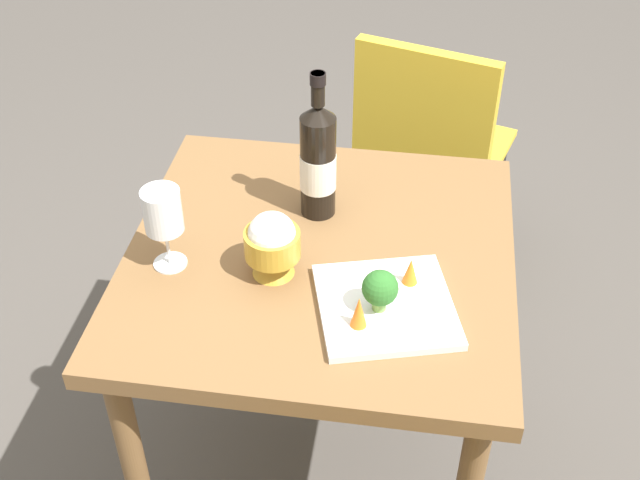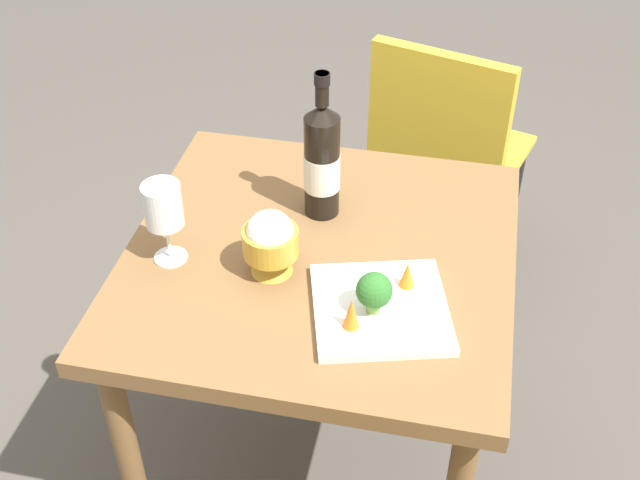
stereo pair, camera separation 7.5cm
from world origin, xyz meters
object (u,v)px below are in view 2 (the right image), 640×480
at_px(broccoli_floret, 374,291).
at_px(carrot_garnish_right, 351,313).
at_px(wine_bottle, 322,160).
at_px(rice_bowl, 270,242).
at_px(wine_glass, 163,207).
at_px(serving_plate, 380,308).
at_px(carrot_garnish_left, 407,274).
at_px(chair_near_window, 444,144).

bearing_deg(broccoli_floret, carrot_garnish_right, -34.78).
height_order(wine_bottle, rice_bowl, wine_bottle).
bearing_deg(wine_glass, rice_bowl, 91.55).
relative_size(wine_glass, serving_plate, 0.58).
height_order(serving_plate, carrot_garnish_left, carrot_garnish_left).
distance_m(serving_plate, carrot_garnish_right, 0.09).
xyz_separation_m(chair_near_window, serving_plate, (0.93, -0.05, 0.21)).
relative_size(wine_bottle, wine_glass, 1.86).
bearing_deg(chair_near_window, rice_bowl, -91.65).
relative_size(chair_near_window, wine_bottle, 2.56).
bearing_deg(carrot_garnish_right, chair_near_window, 174.30).
height_order(wine_glass, broccoli_floret, wine_glass).
distance_m(wine_bottle, serving_plate, 0.35).
bearing_deg(carrot_garnish_right, wine_glass, -108.41).
relative_size(carrot_garnish_left, carrot_garnish_right, 0.86).
relative_size(wine_bottle, rice_bowl, 2.35).
relative_size(wine_bottle, carrot_garnish_left, 5.84).
height_order(chair_near_window, carrot_garnish_left, chair_near_window).
bearing_deg(carrot_garnish_right, broccoli_floret, 145.22).
relative_size(wine_bottle, broccoli_floret, 3.87).
bearing_deg(serving_plate, wine_glass, -98.57).
bearing_deg(broccoli_floret, serving_plate, 145.54).
distance_m(wine_bottle, wine_glass, 0.35).
bearing_deg(wine_glass, wine_bottle, 129.13).
bearing_deg(serving_plate, carrot_garnish_right, -34.70).
bearing_deg(wine_glass, carrot_garnish_left, 89.85).
distance_m(wine_bottle, carrot_garnish_left, 0.32).
distance_m(rice_bowl, broccoli_floret, 0.24).
xyz_separation_m(serving_plate, broccoli_floret, (0.02, -0.01, 0.06)).
height_order(chair_near_window, serving_plate, chair_near_window).
xyz_separation_m(rice_bowl, broccoli_floret, (0.09, 0.22, -0.01)).
distance_m(broccoli_floret, carrot_garnish_right, 0.06).
distance_m(wine_glass, carrot_garnish_right, 0.42).
bearing_deg(broccoli_floret, wine_glass, -101.03).
height_order(wine_glass, rice_bowl, wine_glass).
height_order(carrot_garnish_left, carrot_garnish_right, carrot_garnish_right).
bearing_deg(carrot_garnish_right, rice_bowl, -126.62).
bearing_deg(serving_plate, rice_bowl, -107.42).
relative_size(wine_glass, rice_bowl, 1.26).
bearing_deg(wine_glass, serving_plate, 81.43).
distance_m(chair_near_window, carrot_garnish_left, 0.90).
bearing_deg(carrot_garnish_left, chair_near_window, 179.03).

